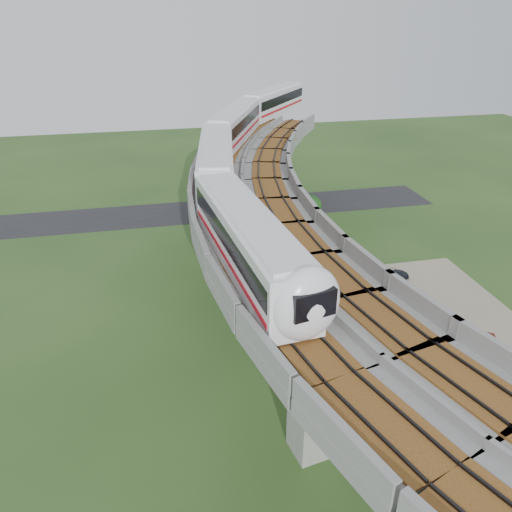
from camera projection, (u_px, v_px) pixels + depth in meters
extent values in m
plane|color=#2A491D|center=(257.00, 348.00, 39.08)|extent=(160.00, 160.00, 0.00)
cube|color=gray|center=(433.00, 340.00, 39.96)|extent=(18.00, 26.00, 0.04)
cube|color=#232326|center=(209.00, 211.00, 65.28)|extent=(60.00, 8.00, 0.03)
cube|color=#99968E|center=(273.00, 171.00, 66.69)|extent=(2.86, 2.93, 8.40)
cube|color=#99968E|center=(274.00, 135.00, 64.53)|extent=(7.21, 5.74, 1.20)
cube|color=#99968E|center=(243.00, 243.00, 46.47)|extent=(2.35, 2.51, 8.40)
cube|color=#99968E|center=(243.00, 195.00, 44.32)|extent=(7.31, 3.58, 1.20)
cube|color=#99968E|center=(312.00, 396.00, 28.27)|extent=(2.35, 2.51, 8.40)
cube|color=#99968E|center=(317.00, 326.00, 26.11)|extent=(7.31, 3.58, 1.20)
cube|color=gray|center=(261.00, 138.00, 58.94)|extent=(16.42, 20.91, 0.80)
cube|color=gray|center=(226.00, 129.00, 59.47)|extent=(8.66, 17.08, 1.00)
cube|color=gray|center=(297.00, 133.00, 57.60)|extent=(8.66, 17.08, 1.00)
cube|color=brown|center=(243.00, 133.00, 59.21)|extent=(10.68, 18.08, 0.12)
cube|color=black|center=(243.00, 132.00, 59.16)|extent=(9.69, 17.59, 0.12)
cube|color=brown|center=(279.00, 135.00, 58.25)|extent=(10.68, 18.08, 0.12)
cube|color=black|center=(279.00, 134.00, 58.20)|extent=(9.69, 17.59, 0.12)
cube|color=gray|center=(243.00, 189.00, 42.70)|extent=(11.77, 20.03, 0.80)
cube|color=gray|center=(192.00, 180.00, 42.07)|extent=(3.22, 18.71, 1.00)
cube|color=gray|center=(293.00, 178.00, 42.52)|extent=(3.22, 18.71, 1.00)
cube|color=brown|center=(217.00, 184.00, 42.38)|extent=(5.44, 19.05, 0.12)
cube|color=black|center=(217.00, 183.00, 42.32)|extent=(4.35, 18.88, 0.12)
cube|color=brown|center=(268.00, 183.00, 42.61)|extent=(5.44, 19.05, 0.12)
cube|color=black|center=(268.00, 182.00, 42.55)|extent=(4.35, 18.88, 0.12)
cube|color=gray|center=(306.00, 298.00, 26.75)|extent=(11.77, 20.03, 0.80)
cube|color=gray|center=(230.00, 298.00, 24.98)|extent=(3.22, 18.71, 1.00)
cube|color=gray|center=(377.00, 269.00, 27.72)|extent=(3.22, 18.71, 1.00)
cube|color=brown|center=(269.00, 298.00, 25.84)|extent=(5.44, 19.05, 0.12)
cube|color=black|center=(269.00, 296.00, 25.79)|extent=(4.35, 18.88, 0.12)
cube|color=brown|center=(343.00, 283.00, 27.25)|extent=(5.44, 19.05, 0.12)
cube|color=black|center=(343.00, 281.00, 27.19)|extent=(4.35, 18.88, 0.12)
cube|color=white|center=(248.00, 242.00, 27.83)|extent=(4.18, 15.19, 3.20)
cube|color=white|center=(248.00, 213.00, 27.07)|extent=(3.57, 14.39, 0.22)
cube|color=black|center=(248.00, 234.00, 27.63)|extent=(4.18, 14.60, 1.15)
cube|color=red|center=(248.00, 254.00, 28.17)|extent=(4.18, 14.60, 0.30)
cube|color=black|center=(248.00, 265.00, 28.49)|extent=(3.16, 12.88, 0.28)
cube|color=white|center=(216.00, 164.00, 41.50)|extent=(4.93, 15.24, 3.20)
cube|color=white|center=(215.00, 144.00, 40.73)|extent=(4.28, 14.41, 0.22)
cube|color=black|center=(216.00, 159.00, 41.29)|extent=(4.90, 14.65, 1.15)
cube|color=red|center=(216.00, 173.00, 41.83)|extent=(4.90, 14.65, 0.30)
cube|color=black|center=(217.00, 181.00, 42.15)|extent=(3.80, 12.89, 0.28)
cube|color=white|center=(235.00, 124.00, 55.37)|extent=(8.35, 14.86, 3.20)
cube|color=white|center=(235.00, 109.00, 54.61)|extent=(7.56, 13.96, 0.22)
cube|color=black|center=(235.00, 120.00, 55.17)|extent=(8.17, 14.33, 1.15)
cube|color=red|center=(235.00, 131.00, 55.71)|extent=(8.17, 14.33, 0.30)
cube|color=black|center=(235.00, 137.00, 56.02)|extent=(6.74, 12.48, 0.28)
cube|color=white|center=(274.00, 101.00, 68.59)|extent=(11.26, 13.56, 3.20)
cube|color=white|center=(274.00, 89.00, 67.82)|extent=(10.37, 12.63, 0.22)
cube|color=black|center=(274.00, 98.00, 68.38)|extent=(10.94, 13.12, 1.15)
cube|color=red|center=(274.00, 107.00, 68.92)|extent=(10.94, 13.12, 0.30)
cube|color=black|center=(274.00, 112.00, 69.24)|extent=(9.25, 11.28, 0.28)
ellipsoid|color=white|center=(306.00, 304.00, 21.72)|extent=(3.64, 2.49, 3.64)
cylinder|color=#2D382D|center=(325.00, 230.00, 57.90)|extent=(0.08, 0.08, 1.50)
cube|color=#2D382D|center=(324.00, 238.00, 55.72)|extent=(1.69, 4.77, 1.40)
cylinder|color=#2D382D|center=(325.00, 248.00, 53.52)|extent=(0.08, 0.08, 1.50)
cube|color=#2D382D|center=(327.00, 258.00, 51.32)|extent=(1.23, 4.91, 1.40)
cylinder|color=#2D382D|center=(330.00, 270.00, 49.11)|extent=(0.08, 0.08, 1.50)
cube|color=#2D382D|center=(334.00, 282.00, 46.90)|extent=(0.75, 4.99, 1.40)
cylinder|color=#2D382D|center=(341.00, 296.00, 44.70)|extent=(0.08, 0.08, 1.50)
cube|color=#2D382D|center=(349.00, 311.00, 42.52)|extent=(0.27, 5.04, 1.40)
cylinder|color=#2D382D|center=(360.00, 327.00, 40.35)|extent=(0.08, 0.08, 1.50)
cube|color=#2D382D|center=(373.00, 345.00, 38.20)|extent=(0.27, 5.04, 1.40)
cylinder|color=#2D382D|center=(390.00, 365.00, 36.08)|extent=(0.08, 0.08, 1.50)
cube|color=#2D382D|center=(410.00, 387.00, 33.99)|extent=(0.75, 4.99, 1.40)
cylinder|color=#2D382D|center=(434.00, 412.00, 31.94)|extent=(0.08, 0.08, 1.50)
cube|color=#2D382D|center=(463.00, 439.00, 29.93)|extent=(1.23, 4.91, 1.40)
cylinder|color=#2D382D|center=(497.00, 469.00, 27.97)|extent=(0.08, 0.08, 1.50)
cylinder|color=#382314|center=(308.00, 218.00, 61.24)|extent=(0.18, 0.18, 1.39)
ellipsoid|color=#193A12|center=(309.00, 206.00, 60.51)|extent=(3.11, 3.11, 2.64)
cylinder|color=#382314|center=(304.00, 257.00, 51.92)|extent=(0.18, 0.18, 1.25)
ellipsoid|color=#193A12|center=(304.00, 246.00, 51.38)|extent=(1.92, 1.92, 1.63)
cylinder|color=#382314|center=(321.00, 295.00, 45.01)|extent=(0.18, 0.18, 1.34)
ellipsoid|color=#193A12|center=(322.00, 281.00, 44.36)|extent=(2.60, 2.60, 2.21)
cylinder|color=#382314|center=(366.00, 367.00, 35.96)|extent=(0.18, 0.18, 1.39)
ellipsoid|color=#193A12|center=(367.00, 353.00, 35.40)|extent=(1.85, 1.85, 1.57)
cylinder|color=#382314|center=(471.00, 472.00, 27.76)|extent=(0.18, 0.18, 1.59)
ellipsoid|color=#193A12|center=(477.00, 450.00, 27.01)|extent=(2.97, 2.97, 2.52)
imported|color=white|center=(455.00, 379.00, 34.76)|extent=(1.72, 4.07, 1.37)
imported|color=maroon|center=(484.00, 349.00, 37.88)|extent=(3.43, 4.14, 1.33)
imported|color=black|center=(393.00, 276.00, 48.24)|extent=(4.13, 3.01, 1.11)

